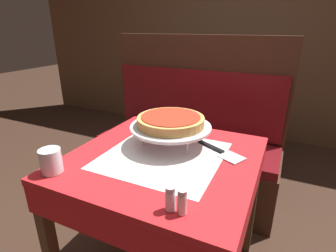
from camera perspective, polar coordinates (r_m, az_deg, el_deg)
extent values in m
cube|color=red|center=(1.19, -0.98, -7.05)|extent=(0.81, 0.81, 0.03)
cube|color=white|center=(1.18, -0.98, -6.36)|extent=(0.50, 0.50, 0.00)
cube|color=red|center=(1.22, -0.96, -10.19)|extent=(0.81, 0.81, 0.12)
cube|color=#4C331E|center=(1.37, -24.12, -23.73)|extent=(0.05, 0.05, 0.70)
cube|color=#4C331E|center=(1.81, -6.39, -9.88)|extent=(0.05, 0.05, 0.70)
cube|color=#4C331E|center=(1.61, 17.73, -15.27)|extent=(0.05, 0.05, 0.70)
cube|color=#194799|center=(2.83, 10.93, 9.27)|extent=(0.75, 0.75, 0.03)
cube|color=white|center=(2.82, 10.95, 9.59)|extent=(0.46, 0.46, 0.00)
cube|color=#194799|center=(2.84, 10.83, 7.84)|extent=(0.74, 0.74, 0.12)
cube|color=#4C331E|center=(2.72, 1.64, 1.17)|extent=(0.05, 0.05, 0.70)
cube|color=#4C331E|center=(2.54, 15.77, -1.08)|extent=(0.05, 0.05, 0.70)
cube|color=#4C331E|center=(3.32, 6.34, 4.77)|extent=(0.05, 0.05, 0.70)
cube|color=#4C331E|center=(3.18, 17.96, 3.11)|extent=(0.05, 0.05, 0.70)
cube|color=#3D2316|center=(2.11, 3.86, -9.51)|extent=(1.36, 0.48, 0.40)
cube|color=#600F14|center=(2.01, 4.02, -3.78)|extent=(1.33, 0.47, 0.06)
cube|color=#3D2316|center=(2.06, 6.45, 8.73)|extent=(1.36, 0.06, 0.75)
cube|color=#600F14|center=(2.05, 5.93, 5.45)|extent=(1.31, 0.02, 0.48)
cube|color=brown|center=(3.21, 17.81, 18.79)|extent=(6.00, 0.04, 2.40)
cylinder|color=#ADADB2|center=(1.38, 2.86, -0.34)|extent=(0.01, 0.01, 0.08)
cylinder|color=#ADADB2|center=(1.26, -5.39, -2.50)|extent=(0.01, 0.01, 0.08)
cylinder|color=#ADADB2|center=(1.17, 4.32, -4.39)|extent=(0.01, 0.01, 0.08)
cylinder|color=#ADADB2|center=(1.25, 0.58, -0.70)|extent=(0.26, 0.26, 0.01)
cylinder|color=silver|center=(1.25, 0.59, -0.45)|extent=(0.38, 0.38, 0.01)
cylinder|color=silver|center=(1.24, 0.59, -0.10)|extent=(0.39, 0.39, 0.01)
cylinder|color=tan|center=(1.23, 0.59, 1.05)|extent=(0.32, 0.32, 0.04)
cylinder|color=red|center=(1.23, 0.60, 2.04)|extent=(0.28, 0.28, 0.01)
cube|color=#BCBCC1|center=(1.19, 13.71, -6.63)|extent=(0.13, 0.12, 0.00)
cube|color=black|center=(1.26, 9.25, -4.42)|extent=(0.15, 0.09, 0.01)
cylinder|color=silver|center=(1.13, -24.13, -6.94)|extent=(0.08, 0.08, 0.10)
cylinder|color=silver|center=(0.85, 0.51, -15.96)|extent=(0.03, 0.03, 0.06)
cylinder|color=#B7B7BC|center=(0.82, 0.52, -13.67)|extent=(0.03, 0.03, 0.02)
cylinder|color=silver|center=(0.83, 3.09, -16.62)|extent=(0.03, 0.03, 0.06)
cylinder|color=#B7B7BC|center=(0.81, 3.15, -14.29)|extent=(0.03, 0.03, 0.02)
cube|color=black|center=(2.81, 12.58, 9.74)|extent=(0.12, 0.12, 0.03)
cylinder|color=black|center=(2.79, 12.69, 11.19)|extent=(0.01, 0.01, 0.11)
cylinder|color=red|center=(2.83, 12.83, 11.02)|extent=(0.04, 0.04, 0.09)
cylinder|color=white|center=(2.79, 11.99, 10.94)|extent=(0.04, 0.04, 0.09)
cylinder|color=gold|center=(2.77, 13.19, 10.80)|extent=(0.04, 0.04, 0.09)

